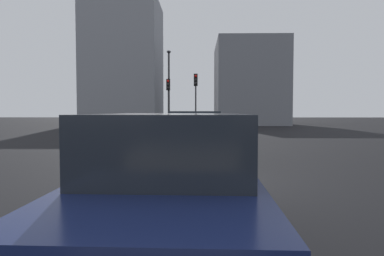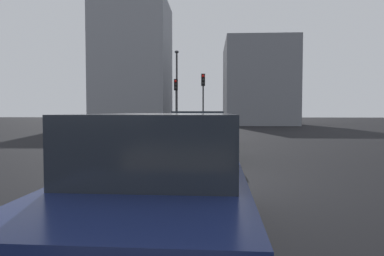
% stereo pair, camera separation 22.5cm
% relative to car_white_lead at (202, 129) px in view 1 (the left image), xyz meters
% --- Properties ---
extents(ground_plane, '(160.00, 160.00, 0.20)m').
position_rel_car_white_lead_xyz_m(ground_plane, '(-8.90, 0.24, -0.82)').
color(ground_plane, black).
extents(car_white_lead, '(4.10, 2.13, 1.49)m').
position_rel_car_white_lead_xyz_m(car_white_lead, '(0.00, 0.00, 0.00)').
color(car_white_lead, silver).
rests_on(car_white_lead, ground_plane).
extents(car_teal_second, '(4.35, 2.07, 1.59)m').
position_rel_car_white_lead_xyz_m(car_teal_second, '(-5.50, 0.26, 0.04)').
color(car_teal_second, '#19606B').
rests_on(car_teal_second, ground_plane).
extents(car_navy_third, '(4.82, 2.08, 1.56)m').
position_rel_car_white_lead_xyz_m(car_navy_third, '(-13.25, 0.37, 0.03)').
color(car_navy_third, '#141E4C').
rests_on(car_navy_third, ground_plane).
extents(traffic_light_near_left, '(0.33, 0.30, 4.16)m').
position_rel_car_white_lead_xyz_m(traffic_light_near_left, '(11.18, 2.64, 2.27)').
color(traffic_light_near_left, '#2D2D30').
rests_on(traffic_light_near_left, ground_plane).
extents(traffic_light_near_right, '(0.32, 0.28, 4.36)m').
position_rel_car_white_lead_xyz_m(traffic_light_near_right, '(9.32, 0.42, 2.41)').
color(traffic_light_near_right, '#2D2D30').
rests_on(traffic_light_near_right, ground_plane).
extents(street_lamp_kerbside, '(0.56, 0.36, 6.87)m').
position_rel_car_white_lead_xyz_m(street_lamp_kerbside, '(13.83, 2.82, 3.36)').
color(street_lamp_kerbside, '#2D2D30').
rests_on(street_lamp_kerbside, ground_plane).
extents(building_facade_left, '(11.68, 7.84, 9.72)m').
position_rel_car_white_lead_xyz_m(building_facade_left, '(26.19, -5.76, 4.14)').
color(building_facade_left, slate).
rests_on(building_facade_left, ground_plane).
extents(building_facade_center, '(10.29, 9.39, 16.08)m').
position_rel_car_white_lead_xyz_m(building_facade_center, '(30.25, 10.24, 7.32)').
color(building_facade_center, gray).
rests_on(building_facade_center, ground_plane).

